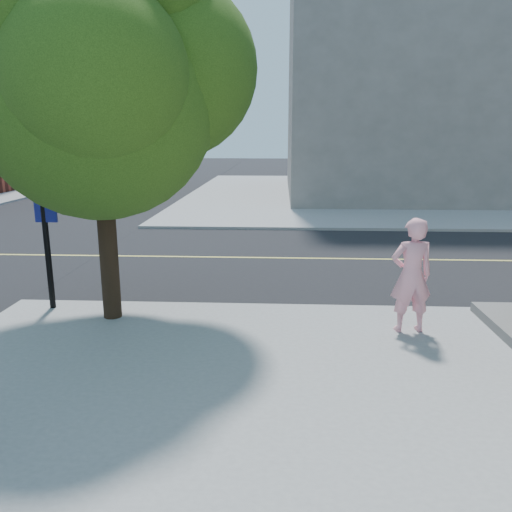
{
  "coord_description": "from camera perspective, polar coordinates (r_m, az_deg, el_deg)",
  "views": [
    {
      "loc": [
        4.57,
        -10.02,
        3.56
      ],
      "look_at": [
        4.09,
        -0.63,
        1.3
      ],
      "focal_mm": 35.32,
      "sensor_mm": 36.0,
      "label": 1
    }
  ],
  "objects": [
    {
      "name": "road_ew",
      "position": [
        15.63,
        -14.16,
        -0.03
      ],
      "size": [
        140.0,
        9.0,
        0.01
      ],
      "primitive_type": "cube",
      "color": "black",
      "rests_on": "ground"
    },
    {
      "name": "street_tree",
      "position": [
        9.7,
        -16.97,
        19.47
      ],
      "size": [
        5.3,
        4.82,
        7.03
      ],
      "rotation": [
        0.0,
        0.0,
        0.44
      ],
      "color": "black",
      "rests_on": "sidewalk_se"
    },
    {
      "name": "filler_ne",
      "position": [
        33.57,
        20.36,
        18.83
      ],
      "size": [
        18.0,
        16.0,
        14.0
      ],
      "primitive_type": "cube",
      "color": "slate",
      "rests_on": "sidewalk_ne"
    },
    {
      "name": "sidewalk_ne",
      "position": [
        32.95,
        18.77,
        6.73
      ],
      "size": [
        29.0,
        25.0,
        0.12
      ],
      "primitive_type": "cube",
      "color": "gray",
      "rests_on": "ground"
    },
    {
      "name": "man_on_phone",
      "position": [
        9.28,
        17.18,
        -2.13
      ],
      "size": [
        0.81,
        0.59,
        2.06
      ],
      "primitive_type": "imported",
      "rotation": [
        0.0,
        0.0,
        3.27
      ],
      "color": "pink",
      "rests_on": "sidewalk_se"
    },
    {
      "name": "ground",
      "position": [
        11.58,
        -20.59,
        -5.29
      ],
      "size": [
        140.0,
        140.0,
        0.0
      ],
      "primitive_type": "plane",
      "color": "black",
      "rests_on": "ground"
    }
  ]
}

